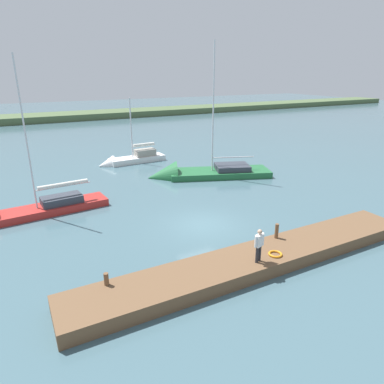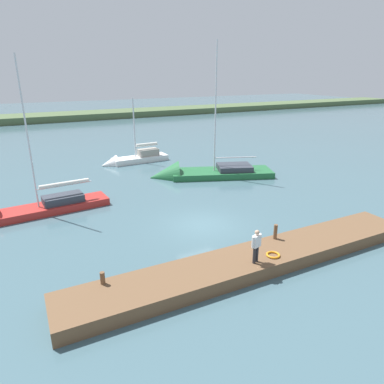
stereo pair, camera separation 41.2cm
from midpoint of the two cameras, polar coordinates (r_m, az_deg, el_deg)
name	(u,v)px [view 2 (the right image)]	position (r m, az deg, el deg)	size (l,w,h in m)	color
ground_plane	(203,225)	(21.01, 2.38, -5.48)	(200.00, 200.00, 0.00)	#42606B
far_shoreline	(69,119)	(72.66, -19.60, 11.30)	(180.00, 8.00, 2.40)	#4C603D
dock_pier	(255,260)	(16.99, 11.20, -11.04)	(18.51, 2.46, 0.65)	brown
mooring_post_near	(103,278)	(14.73, -13.85, -13.72)	(0.20, 0.20, 0.53)	brown
mooring_post_far	(275,232)	(18.32, 14.32, -6.42)	(0.19, 0.19, 0.79)	brown
life_ring_buoy	(273,255)	(16.85, 14.02, -10.10)	(0.66, 0.66, 0.10)	orange
sailboat_outer_mooring	(34,211)	(24.54, -24.35, -2.96)	(8.55, 2.63, 10.67)	#B22823
sailboat_mid_channel	(132,161)	(35.75, -9.56, 5.17)	(7.00, 2.12, 7.25)	white
sailboat_behind_pier	(198,176)	(30.46, 1.47, 2.75)	(11.12, 6.45, 12.59)	#236638
person_on_dock	(256,244)	(15.74, 11.38, -8.51)	(0.60, 0.34, 1.61)	#28282D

